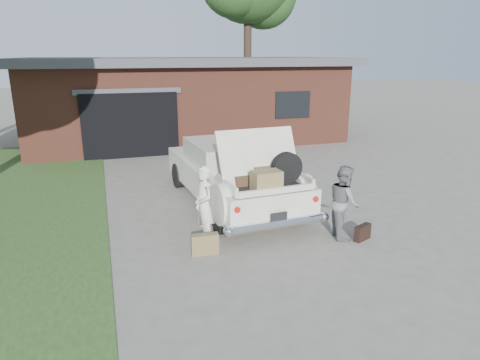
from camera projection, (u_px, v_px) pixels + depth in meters
name	position (u px, v px, depth m)	size (l,w,h in m)	color
ground	(250.00, 245.00, 7.98)	(90.00, 90.00, 0.00)	gray
house	(183.00, 97.00, 18.26)	(12.80, 7.80, 3.30)	brown
sedan	(232.00, 173.00, 10.04)	(2.27, 5.16, 2.00)	silver
woman_left	(204.00, 206.00, 7.86)	(0.55, 0.36, 1.50)	silver
woman_right	(344.00, 202.00, 8.17)	(0.69, 0.54, 1.42)	slate
suitcase_left	(205.00, 244.00, 7.57)	(0.49, 0.16, 0.38)	olive
suitcase_right	(363.00, 232.00, 8.16)	(0.39, 0.12, 0.30)	black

